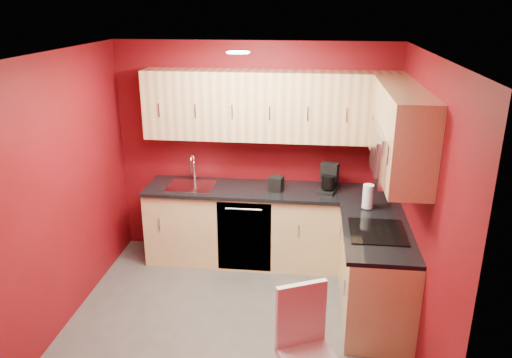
% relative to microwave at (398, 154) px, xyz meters
% --- Properties ---
extents(floor, '(3.20, 3.20, 0.00)m').
position_rel_microwave_xyz_m(floor, '(-1.39, -0.20, -1.66)').
color(floor, '#4F4C4A').
rests_on(floor, ground).
extents(ceiling, '(3.20, 3.20, 0.00)m').
position_rel_microwave_xyz_m(ceiling, '(-1.39, -0.20, 0.84)').
color(ceiling, white).
rests_on(ceiling, wall_back).
extents(wall_back, '(3.20, 0.00, 3.20)m').
position_rel_microwave_xyz_m(wall_back, '(-1.39, 1.30, -0.41)').
color(wall_back, maroon).
rests_on(wall_back, floor).
extents(wall_front, '(3.20, 0.00, 3.20)m').
position_rel_microwave_xyz_m(wall_front, '(-1.39, -1.70, -0.41)').
color(wall_front, maroon).
rests_on(wall_front, floor).
extents(wall_left, '(0.00, 3.00, 3.00)m').
position_rel_microwave_xyz_m(wall_left, '(-2.99, -0.20, -0.41)').
color(wall_left, maroon).
rests_on(wall_left, floor).
extents(wall_right, '(0.00, 3.00, 3.00)m').
position_rel_microwave_xyz_m(wall_right, '(0.21, -0.20, -0.41)').
color(wall_right, maroon).
rests_on(wall_right, floor).
extents(base_cabinets_back, '(2.80, 0.60, 0.87)m').
position_rel_microwave_xyz_m(base_cabinets_back, '(-1.19, 1.00, -1.22)').
color(base_cabinets_back, '#E9CE85').
rests_on(base_cabinets_back, floor).
extents(base_cabinets_right, '(0.60, 1.30, 0.87)m').
position_rel_microwave_xyz_m(base_cabinets_right, '(-0.09, 0.05, -1.22)').
color(base_cabinets_right, '#E9CE85').
rests_on(base_cabinets_right, floor).
extents(countertop_back, '(2.80, 0.63, 0.04)m').
position_rel_microwave_xyz_m(countertop_back, '(-1.19, 0.99, -0.77)').
color(countertop_back, black).
rests_on(countertop_back, base_cabinets_back).
extents(countertop_right, '(0.63, 1.27, 0.04)m').
position_rel_microwave_xyz_m(countertop_right, '(-0.11, 0.04, -0.77)').
color(countertop_right, black).
rests_on(countertop_right, base_cabinets_right).
extents(upper_cabinets_back, '(2.80, 0.35, 0.75)m').
position_rel_microwave_xyz_m(upper_cabinets_back, '(-1.19, 1.13, 0.17)').
color(upper_cabinets_back, '#D5B279').
rests_on(upper_cabinets_back, wall_back).
extents(upper_cabinets_right, '(0.35, 1.55, 0.75)m').
position_rel_microwave_xyz_m(upper_cabinets_right, '(0.03, 0.24, 0.23)').
color(upper_cabinets_right, '#D5B279').
rests_on(upper_cabinets_right, wall_right).
extents(microwave, '(0.42, 0.76, 0.42)m').
position_rel_microwave_xyz_m(microwave, '(0.00, 0.00, 0.00)').
color(microwave, silver).
rests_on(microwave, upper_cabinets_right).
extents(cooktop, '(0.50, 0.55, 0.01)m').
position_rel_microwave_xyz_m(cooktop, '(-0.11, 0.00, -0.74)').
color(cooktop, black).
rests_on(cooktop, countertop_right).
extents(sink, '(0.52, 0.42, 0.35)m').
position_rel_microwave_xyz_m(sink, '(-2.09, 1.00, -0.72)').
color(sink, silver).
rests_on(sink, countertop_back).
extents(dishwasher_front, '(0.60, 0.02, 0.82)m').
position_rel_microwave_xyz_m(dishwasher_front, '(-1.44, 0.71, -1.22)').
color(dishwasher_front, black).
rests_on(dishwasher_front, base_cabinets_back).
extents(downlight, '(0.20, 0.20, 0.01)m').
position_rel_microwave_xyz_m(downlight, '(-1.39, 0.10, 0.82)').
color(downlight, white).
rests_on(downlight, ceiling).
extents(coffee_maker, '(0.25, 0.30, 0.31)m').
position_rel_microwave_xyz_m(coffee_maker, '(-0.55, 0.98, -0.59)').
color(coffee_maker, black).
rests_on(coffee_maker, countertop_back).
extents(napkin_holder, '(0.18, 0.18, 0.16)m').
position_rel_microwave_xyz_m(napkin_holder, '(-1.12, 0.96, -0.67)').
color(napkin_holder, black).
rests_on(napkin_holder, countertop_back).
extents(paper_towel, '(0.19, 0.19, 0.25)m').
position_rel_microwave_xyz_m(paper_towel, '(-0.15, 0.56, -0.62)').
color(paper_towel, silver).
rests_on(paper_towel, countertop_right).
extents(dining_chair, '(0.53, 0.54, 0.97)m').
position_rel_microwave_xyz_m(dining_chair, '(-0.69, -1.22, -1.18)').
color(dining_chair, silver).
rests_on(dining_chair, floor).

